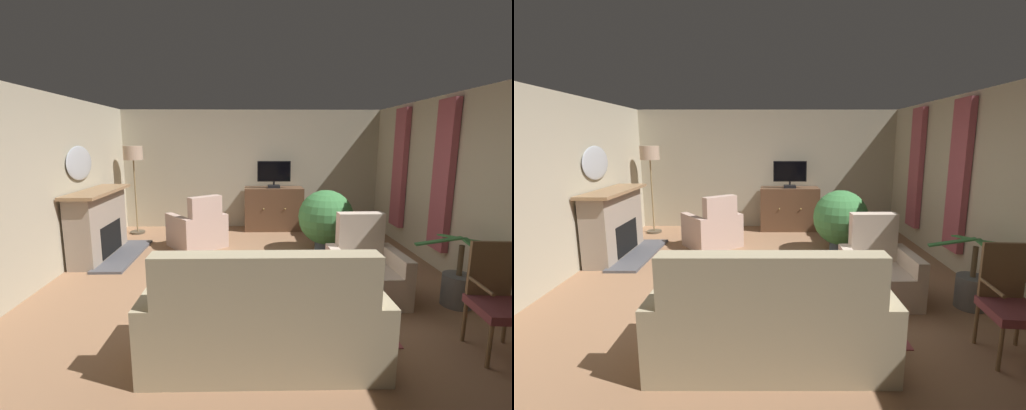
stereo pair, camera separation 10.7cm
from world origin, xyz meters
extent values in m
cube|color=#936B4C|center=(0.00, 0.00, -0.02)|extent=(6.29, 7.18, 0.04)
cube|color=#B2A88E|center=(0.00, 3.34, 1.31)|extent=(6.29, 0.10, 2.62)
cube|color=#B2A88E|center=(-2.89, 0.00, 1.31)|extent=(0.10, 7.18, 2.62)
cube|color=#BBB095|center=(2.89, 0.00, 1.31)|extent=(0.10, 7.18, 2.62)
cube|color=#A34C56|center=(2.78, 0.43, 1.44)|extent=(0.10, 0.44, 2.20)
cube|color=#A34C56|center=(2.78, 1.93, 1.44)|extent=(0.10, 0.44, 2.20)
cube|color=#9E474C|center=(0.14, -0.60, 0.01)|extent=(2.55, 2.05, 0.01)
cube|color=#4C4C51|center=(-2.19, 1.18, 0.02)|extent=(0.50, 1.69, 0.04)
cube|color=gray|center=(-2.59, 1.18, 0.55)|extent=(0.41, 1.49, 1.10)
cube|color=black|center=(-2.43, 1.18, 0.32)|extent=(0.10, 0.83, 0.52)
cube|color=#93704C|center=(-2.55, 1.18, 1.12)|extent=(0.53, 1.65, 0.05)
ellipsoid|color=#B2B7BF|center=(-2.81, 1.18, 1.59)|extent=(0.06, 0.86, 0.56)
cube|color=#402A1C|center=(0.49, 2.99, 0.03)|extent=(1.21, 0.47, 0.06)
cube|color=brown|center=(0.49, 2.99, 0.47)|extent=(1.27, 0.53, 0.94)
sphere|color=tan|center=(0.26, 2.71, 0.52)|extent=(0.03, 0.03, 0.03)
sphere|color=tan|center=(0.72, 2.71, 0.52)|extent=(0.03, 0.03, 0.03)
cube|color=black|center=(0.49, 2.94, 0.97)|extent=(0.26, 0.20, 0.06)
cylinder|color=black|center=(0.49, 2.94, 1.04)|extent=(0.04, 0.04, 0.08)
cube|color=black|center=(0.49, 2.94, 1.30)|extent=(0.72, 0.05, 0.44)
cube|color=black|center=(0.49, 2.91, 1.30)|extent=(0.68, 0.01, 0.40)
cube|color=brown|center=(0.12, -0.72, 0.45)|extent=(0.98, 0.48, 0.03)
cylinder|color=brown|center=(0.55, -0.53, 0.22)|extent=(0.04, 0.04, 0.44)
cylinder|color=brown|center=(-0.32, -0.55, 0.22)|extent=(0.04, 0.04, 0.44)
cylinder|color=brown|center=(0.56, -0.89, 0.22)|extent=(0.04, 0.04, 0.44)
cylinder|color=brown|center=(-0.32, -0.91, 0.22)|extent=(0.04, 0.04, 0.44)
cube|color=black|center=(0.03, -0.84, 0.48)|extent=(0.17, 0.06, 0.02)
cube|color=silver|center=(0.20, -0.73, 0.47)|extent=(0.30, 0.23, 0.01)
cube|color=tan|center=(0.07, -1.73, 0.23)|extent=(1.77, 0.86, 0.46)
cube|color=tan|center=(0.07, -2.06, 0.78)|extent=(1.77, 0.20, 0.64)
cube|color=tan|center=(-0.89, -1.73, 0.34)|extent=(0.15, 0.86, 0.68)
cube|color=tan|center=(1.04, -1.73, 0.34)|extent=(0.15, 0.86, 0.68)
cube|color=slate|center=(0.05, -1.86, 0.58)|extent=(0.37, 0.14, 0.36)
cube|color=#C6B29E|center=(1.41, -0.52, 0.20)|extent=(0.61, 0.82, 0.40)
cube|color=#C6B29E|center=(1.40, -0.21, 0.72)|extent=(0.60, 0.19, 0.63)
cube|color=#C6B29E|center=(1.77, -0.52, 0.30)|extent=(0.15, 0.81, 0.60)
cube|color=#C6B29E|center=(1.04, -0.53, 0.30)|extent=(0.15, 0.81, 0.60)
cube|color=#BC9E8E|center=(-1.03, 1.74, 0.21)|extent=(0.98, 1.02, 0.42)
cube|color=#BC9E8E|center=(-0.83, 1.48, 0.71)|extent=(0.59, 0.51, 0.56)
cube|color=#BC9E8E|center=(-1.32, 1.51, 0.31)|extent=(0.61, 0.73, 0.62)
cube|color=#BC9E8E|center=(-0.73, 1.96, 0.31)|extent=(0.61, 0.73, 0.62)
cube|color=brown|center=(2.23, -1.72, 0.45)|extent=(0.48, 0.52, 0.08)
cube|color=brown|center=(2.25, -1.50, 0.74)|extent=(0.41, 0.07, 0.57)
cylinder|color=brown|center=(2.02, -1.91, 0.21)|extent=(0.04, 0.04, 0.41)
cylinder|color=brown|center=(2.06, -1.49, 0.21)|extent=(0.04, 0.04, 0.41)
cylinder|color=brown|center=(2.44, -1.52, 0.21)|extent=(0.04, 0.04, 0.41)
cylinder|color=brown|center=(2.03, -1.70, 0.67)|extent=(0.06, 0.39, 0.03)
cylinder|color=slate|center=(2.44, -0.73, 0.19)|extent=(0.35, 0.35, 0.38)
cylinder|color=brown|center=(2.44, -0.73, 0.56)|extent=(0.06, 0.06, 0.37)
cube|color=#3D7F42|center=(2.63, -0.72, 0.79)|extent=(0.40, 0.11, 0.08)
cube|color=#3D7F42|center=(2.43, -0.50, 0.79)|extent=(0.09, 0.47, 0.09)
cube|color=#3D7F42|center=(2.18, -0.68, 0.79)|extent=(0.52, 0.18, 0.13)
cube|color=#3D7F42|center=(2.47, -0.90, 0.79)|extent=(0.14, 0.34, 0.12)
cylinder|color=slate|center=(1.62, 2.31, 0.12)|extent=(0.31, 0.31, 0.23)
cone|color=#3D7F42|center=(1.62, 2.31, 0.48)|extent=(0.43, 0.43, 0.50)
cylinder|color=#3D4C5B|center=(1.29, 1.33, 0.11)|extent=(0.35, 0.35, 0.21)
sphere|color=#3D7F42|center=(1.29, 1.33, 0.63)|extent=(0.96, 0.96, 0.96)
cylinder|color=#4C4233|center=(-2.44, 2.71, 0.02)|extent=(0.31, 0.31, 0.04)
cylinder|color=olive|center=(-2.44, 2.71, 0.78)|extent=(0.03, 0.03, 1.56)
cylinder|color=tan|center=(-2.44, 2.71, 1.70)|extent=(0.39, 0.39, 0.29)
camera|label=1|loc=(-0.05, -4.62, 1.95)|focal=24.63mm
camera|label=2|loc=(0.06, -4.62, 1.95)|focal=24.63mm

